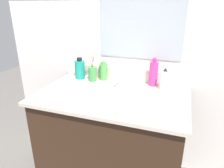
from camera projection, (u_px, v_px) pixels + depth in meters
name	position (u px, v px, depth m)	size (l,w,h in m)	color
vanity_cabinet	(112.00, 143.00, 1.46)	(0.92, 0.55, 0.71)	#382316
countertop	(112.00, 96.00, 1.33)	(0.96, 0.60, 0.02)	beige
backsplash	(124.00, 74.00, 1.56)	(0.96, 0.02, 0.09)	beige
back_wall	(126.00, 87.00, 1.66)	(2.06, 0.04, 1.30)	white
mirror_panel	(141.00, 18.00, 1.42)	(0.60, 0.01, 0.56)	#B2BCC6
sink_basin	(111.00, 101.00, 1.30)	(0.38, 0.38, 0.11)	white
faucet	(120.00, 82.00, 1.45)	(0.16, 0.10, 0.08)	silver
bottle_mouthwash_teal	(80.00, 69.00, 1.58)	(0.08, 0.08, 0.16)	teal
bottle_soap_pink	(154.00, 74.00, 1.44)	(0.06, 0.06, 0.20)	#D8338C
bottle_lotion_white	(165.00, 80.00, 1.36)	(0.06, 0.06, 0.15)	white
bottle_toner_green	(103.00, 71.00, 1.56)	(0.06, 0.06, 0.14)	#4C9E4C
cup_green	(93.00, 73.00, 1.53)	(0.08, 0.08, 0.20)	#3F8C47
soap_bar	(175.00, 89.00, 1.37)	(0.06, 0.04, 0.02)	white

